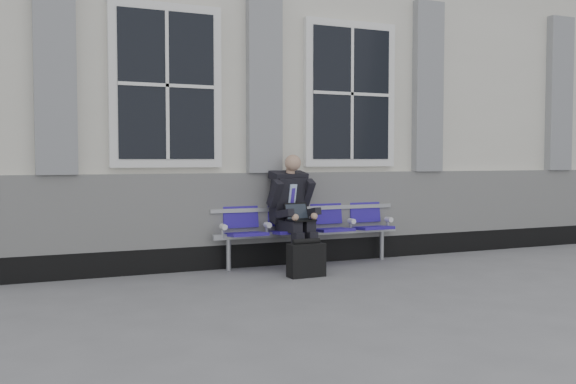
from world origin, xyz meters
name	(u,v)px	position (x,y,z in m)	size (l,w,h in m)	color
ground	(384,280)	(0.00, 0.00, 0.00)	(70.00, 70.00, 0.00)	slate
station_building	(269,106)	(-0.02, 3.47, 2.22)	(14.40, 4.40, 4.49)	silver
bench	(308,222)	(-0.33, 1.32, 0.55)	(2.60, 0.47, 0.91)	#9EA0A3
businessman	(293,207)	(-0.62, 1.19, 0.77)	(0.60, 0.81, 1.43)	black
briefcase	(306,259)	(-0.73, 0.54, 0.21)	(0.44, 0.20, 0.45)	black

